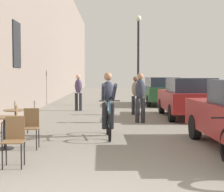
{
  "coord_description": "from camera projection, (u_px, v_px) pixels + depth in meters",
  "views": [
    {
      "loc": [
        0.25,
        -4.17,
        1.63
      ],
      "look_at": [
        0.37,
        10.45,
        0.8
      ],
      "focal_mm": 58.32,
      "sensor_mm": 36.0,
      "label": 1
    }
  ],
  "objects": [
    {
      "name": "building_facade_left",
      "position": [
        34.0,
        18.0,
        17.95
      ],
      "size": [
        0.54,
        68.0,
        8.92
      ],
      "color": "gray",
      "rests_on": "ground_plane"
    },
    {
      "name": "cafe_chair_near_toward_street",
      "position": [
        14.0,
        138.0,
        6.49
      ],
      "size": [
        0.41,
        0.41,
        0.89
      ],
      "color": "black",
      "rests_on": "ground_plane"
    },
    {
      "name": "cafe_table_mid",
      "position": [
        4.0,
        126.0,
        8.03
      ],
      "size": [
        0.64,
        0.64,
        0.72
      ],
      "color": "black",
      "rests_on": "ground_plane"
    },
    {
      "name": "cafe_chair_mid_toward_street",
      "position": [
        31.0,
        125.0,
        8.11
      ],
      "size": [
        0.39,
        0.39,
        0.89
      ],
      "color": "black",
      "rests_on": "ground_plane"
    },
    {
      "name": "cafe_table_far",
      "position": [
        16.0,
        117.0,
        9.65
      ],
      "size": [
        0.64,
        0.64,
        0.72
      ],
      "color": "black",
      "rests_on": "ground_plane"
    },
    {
      "name": "cafe_chair_far_toward_street",
      "position": [
        19.0,
        115.0,
        10.29
      ],
      "size": [
        0.45,
        0.45,
        0.89
      ],
      "color": "black",
      "rests_on": "ground_plane"
    },
    {
      "name": "cafe_chair_far_toward_wall",
      "position": [
        12.0,
        120.0,
        9.02
      ],
      "size": [
        0.44,
        0.44,
        0.89
      ],
      "color": "black",
      "rests_on": "ground_plane"
    },
    {
      "name": "cyclist_on_bicycle",
      "position": [
        108.0,
        106.0,
        9.6
      ],
      "size": [
        0.52,
        1.76,
        1.74
      ],
      "color": "black",
      "rests_on": "ground_plane"
    },
    {
      "name": "pedestrian_near",
      "position": [
        140.0,
        95.0,
        12.48
      ],
      "size": [
        0.35,
        0.26,
        1.71
      ],
      "color": "#26262D",
      "rests_on": "ground_plane"
    },
    {
      "name": "pedestrian_mid",
      "position": [
        136.0,
        93.0,
        15.0
      ],
      "size": [
        0.37,
        0.29,
        1.6
      ],
      "color": "#26262D",
      "rests_on": "ground_plane"
    },
    {
      "name": "pedestrian_far",
      "position": [
        78.0,
        90.0,
        16.74
      ],
      "size": [
        0.37,
        0.29,
        1.68
      ],
      "color": "#26262D",
      "rests_on": "ground_plane"
    },
    {
      "name": "street_lamp",
      "position": [
        138.0,
        48.0,
        19.91
      ],
      "size": [
        0.32,
        0.32,
        4.9
      ],
      "color": "black",
      "rests_on": "ground_plane"
    },
    {
      "name": "parked_car_second",
      "position": [
        188.0,
        97.0,
        13.99
      ],
      "size": [
        1.89,
        4.35,
        1.54
      ],
      "color": "maroon",
      "rests_on": "ground_plane"
    },
    {
      "name": "parked_car_third",
      "position": [
        160.0,
        91.0,
        19.99
      ],
      "size": [
        1.91,
        4.34,
        1.53
      ],
      "color": "#23512D",
      "rests_on": "ground_plane"
    }
  ]
}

